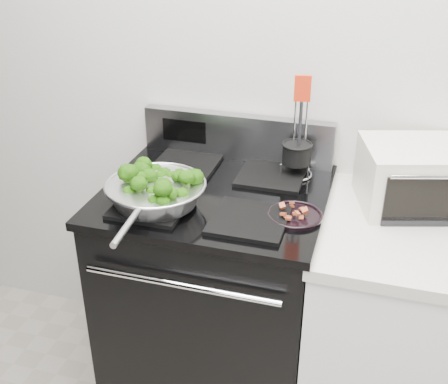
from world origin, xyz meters
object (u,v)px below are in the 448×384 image
at_px(skillet, 156,192).
at_px(toaster_oven, 419,177).
at_px(gas_range, 216,294).
at_px(bacon_plate, 295,213).
at_px(utensil_holder, 296,159).

bearing_deg(skillet, toaster_oven, 16.24).
bearing_deg(skillet, gas_range, 41.77).
height_order(gas_range, skillet, gas_range).
relative_size(bacon_plate, utensil_holder, 0.46).
xyz_separation_m(gas_range, bacon_plate, (0.31, -0.10, 0.48)).
height_order(skillet, toaster_oven, toaster_oven).
distance_m(gas_range, bacon_plate, 0.58).
bearing_deg(toaster_oven, utensil_holder, 157.24).
xyz_separation_m(gas_range, toaster_oven, (0.68, 0.15, 0.54)).
height_order(bacon_plate, utensil_holder, utensil_holder).
bearing_deg(gas_range, skillet, -134.00).
bearing_deg(toaster_oven, bacon_plate, -162.12).
xyz_separation_m(skillet, utensil_holder, (0.41, 0.37, 0.02)).
xyz_separation_m(skillet, toaster_oven, (0.84, 0.31, 0.03)).
bearing_deg(bacon_plate, utensil_holder, 99.63).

